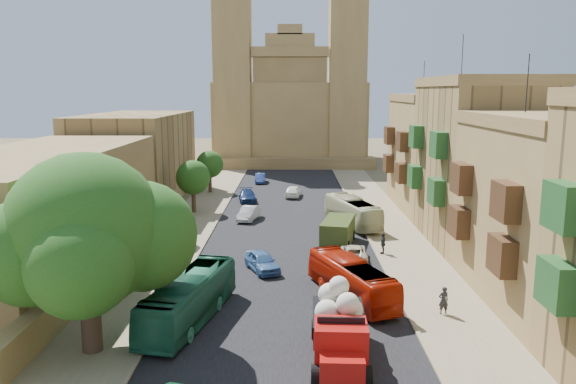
{
  "coord_description": "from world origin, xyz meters",
  "views": [
    {
      "loc": [
        0.33,
        -21.83,
        12.64
      ],
      "look_at": [
        0.0,
        26.0,
        4.0
      ],
      "focal_mm": 35.0,
      "sensor_mm": 36.0,
      "label": 1
    }
  ],
  "objects_px": {
    "pedestrian_c": "(383,244)",
    "street_tree_b": "(168,210)",
    "pedestrian_a": "(443,300)",
    "car_dkblue": "(247,196)",
    "church": "(290,109)",
    "car_blue_b": "(260,178)",
    "car_cream": "(353,252)",
    "car_white_b": "(293,191)",
    "street_tree_a": "(126,241)",
    "street_tree_d": "(210,164)",
    "car_white_a": "(249,213)",
    "bus_green_north": "(189,298)",
    "ficus_tree": "(87,236)",
    "street_tree_c": "(193,178)",
    "red_truck": "(339,327)",
    "bus_cream_east": "(352,212)",
    "olive_pickup": "(338,232)",
    "car_blue_a": "(262,261)",
    "bus_red_east": "(351,280)"
  },
  "relations": [
    {
      "from": "car_blue_b",
      "to": "church",
      "type": "bearing_deg",
      "value": 78.42
    },
    {
      "from": "car_cream",
      "to": "car_dkblue",
      "type": "relative_size",
      "value": 0.92
    },
    {
      "from": "street_tree_c",
      "to": "pedestrian_c",
      "type": "bearing_deg",
      "value": -40.97
    },
    {
      "from": "car_dkblue",
      "to": "car_blue_b",
      "type": "distance_m",
      "value": 13.45
    },
    {
      "from": "car_white_a",
      "to": "bus_red_east",
      "type": "bearing_deg",
      "value": -57.02
    },
    {
      "from": "street_tree_a",
      "to": "street_tree_c",
      "type": "bearing_deg",
      "value": 90.0
    },
    {
      "from": "ficus_tree",
      "to": "car_blue_a",
      "type": "relative_size",
      "value": 2.42
    },
    {
      "from": "pedestrian_a",
      "to": "car_dkblue",
      "type": "bearing_deg",
      "value": -77.04
    },
    {
      "from": "street_tree_a",
      "to": "car_dkblue",
      "type": "height_order",
      "value": "street_tree_a"
    },
    {
      "from": "car_white_b",
      "to": "pedestrian_c",
      "type": "height_order",
      "value": "pedestrian_c"
    },
    {
      "from": "car_white_a",
      "to": "pedestrian_c",
      "type": "height_order",
      "value": "pedestrian_c"
    },
    {
      "from": "car_cream",
      "to": "car_white_b",
      "type": "bearing_deg",
      "value": -76.85
    },
    {
      "from": "street_tree_c",
      "to": "pedestrian_c",
      "type": "height_order",
      "value": "street_tree_c"
    },
    {
      "from": "street_tree_d",
      "to": "pedestrian_c",
      "type": "bearing_deg",
      "value": -57.24
    },
    {
      "from": "olive_pickup",
      "to": "car_white_a",
      "type": "xyz_separation_m",
      "value": [
        -8.1,
        8.89,
        -0.37
      ]
    },
    {
      "from": "street_tree_a",
      "to": "car_blue_b",
      "type": "xyz_separation_m",
      "value": [
        5.93,
        43.41,
        -2.74
      ]
    },
    {
      "from": "street_tree_a",
      "to": "car_blue_b",
      "type": "height_order",
      "value": "street_tree_a"
    },
    {
      "from": "street_tree_b",
      "to": "street_tree_d",
      "type": "height_order",
      "value": "street_tree_d"
    },
    {
      "from": "church",
      "to": "ficus_tree",
      "type": "xyz_separation_m",
      "value": [
        -9.41,
        -74.61,
        -3.68
      ]
    },
    {
      "from": "street_tree_a",
      "to": "car_white_b",
      "type": "bearing_deg",
      "value": 72.23
    },
    {
      "from": "car_white_a",
      "to": "car_dkblue",
      "type": "relative_size",
      "value": 0.9
    },
    {
      "from": "street_tree_a",
      "to": "car_cream",
      "type": "bearing_deg",
      "value": 25.48
    },
    {
      "from": "car_blue_a",
      "to": "car_white_b",
      "type": "height_order",
      "value": "car_white_b"
    },
    {
      "from": "street_tree_b",
      "to": "car_dkblue",
      "type": "height_order",
      "value": "street_tree_b"
    },
    {
      "from": "bus_green_north",
      "to": "car_white_a",
      "type": "distance_m",
      "value": 24.91
    },
    {
      "from": "pedestrian_c",
      "to": "street_tree_b",
      "type": "bearing_deg",
      "value": -86.36
    },
    {
      "from": "pedestrian_c",
      "to": "car_cream",
      "type": "bearing_deg",
      "value": -42.55
    },
    {
      "from": "bus_green_north",
      "to": "car_white_a",
      "type": "xyz_separation_m",
      "value": [
        1.4,
        24.87,
        -0.66
      ]
    },
    {
      "from": "church",
      "to": "car_white_a",
      "type": "relative_size",
      "value": 8.82
    },
    {
      "from": "street_tree_c",
      "to": "car_blue_b",
      "type": "distance_m",
      "value": 20.53
    },
    {
      "from": "car_white_b",
      "to": "pedestrian_a",
      "type": "relative_size",
      "value": 2.5
    },
    {
      "from": "ficus_tree",
      "to": "car_white_b",
      "type": "relative_size",
      "value": 2.4
    },
    {
      "from": "car_blue_b",
      "to": "red_truck",
      "type": "bearing_deg",
      "value": -84.42
    },
    {
      "from": "street_tree_d",
      "to": "pedestrian_c",
      "type": "relative_size",
      "value": 3.16
    },
    {
      "from": "street_tree_d",
      "to": "car_dkblue",
      "type": "bearing_deg",
      "value": -49.38
    },
    {
      "from": "car_blue_a",
      "to": "car_dkblue",
      "type": "xyz_separation_m",
      "value": [
        -3.06,
        25.5,
        -0.03
      ]
    },
    {
      "from": "car_cream",
      "to": "car_blue_a",
      "type": "bearing_deg",
      "value": 24.62
    },
    {
      "from": "bus_cream_east",
      "to": "olive_pickup",
      "type": "bearing_deg",
      "value": 57.47
    },
    {
      "from": "car_white_a",
      "to": "pedestrian_a",
      "type": "xyz_separation_m",
      "value": [
        12.95,
        -23.73,
        0.15
      ]
    },
    {
      "from": "street_tree_d",
      "to": "car_blue_b",
      "type": "distance_m",
      "value": 9.93
    },
    {
      "from": "car_white_a",
      "to": "car_cream",
      "type": "height_order",
      "value": "car_white_a"
    },
    {
      "from": "church",
      "to": "car_cream",
      "type": "distance_m",
      "value": 60.34
    },
    {
      "from": "church",
      "to": "car_blue_b",
      "type": "distance_m",
      "value": 25.17
    },
    {
      "from": "street_tree_c",
      "to": "bus_cream_east",
      "type": "distance_m",
      "value": 17.22
    },
    {
      "from": "church",
      "to": "street_tree_d",
      "type": "xyz_separation_m",
      "value": [
        -10.0,
        -30.61,
        -5.98
      ]
    },
    {
      "from": "olive_pickup",
      "to": "bus_green_north",
      "type": "distance_m",
      "value": 18.58
    },
    {
      "from": "bus_red_east",
      "to": "car_white_b",
      "type": "bearing_deg",
      "value": -105.64
    },
    {
      "from": "street_tree_a",
      "to": "red_truck",
      "type": "height_order",
      "value": "street_tree_a"
    },
    {
      "from": "street_tree_d",
      "to": "car_white_a",
      "type": "relative_size",
      "value": 1.28
    },
    {
      "from": "ficus_tree",
      "to": "bus_green_north",
      "type": "height_order",
      "value": "ficus_tree"
    }
  ]
}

